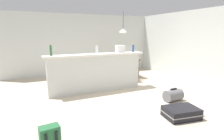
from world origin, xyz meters
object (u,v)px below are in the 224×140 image
Objects in this scene: dining_table at (123,61)px; suitcase_flat_black at (181,113)px; grocery_bag at (120,49)px; backpack_green at (50,140)px; bottle_green at (51,50)px; pendant_lamp at (123,31)px; dining_chair_near_partition at (130,67)px; bottle_blue at (133,48)px; duffel_bag_grey at (173,95)px; bottle_clear at (97,49)px.

dining_table is 1.27× the size of suitcase_flat_black.
grocery_bag is 3.64m from backpack_green.
bottle_green reaches higher than suitcase_flat_black.
pendant_lamp is (0.72, 1.18, 0.57)m from grocery_bag.
bottle_green is 2.90m from dining_chair_near_partition.
dining_chair_near_partition is (0.25, 0.62, -0.73)m from bottle_blue.
bottle_green is at bearing 81.60° from backpack_green.
dining_chair_near_partition reaches higher than backpack_green.
pendant_lamp is 3.26m from duffel_bag_grey.
dining_chair_near_partition reaches higher than dining_table.
bottle_green is 2.49m from bottle_blue.
pendant_lamp reaches higher than bottle_green.
grocery_bag reaches higher than backpack_green.
dining_chair_near_partition is 1.87× the size of duffel_bag_grey.
pendant_lamp reaches higher than suitcase_flat_black.
dining_table is at bearing 57.61° from grocery_bag.
bottle_blue is 0.28× the size of pendant_lamp.
bottle_green reaches higher than dining_table.
bottle_green reaches higher than duffel_bag_grey.
grocery_bag is 1.50m from pendant_lamp.
dining_chair_near_partition is 2.21× the size of backpack_green.
grocery_bag is 0.30× the size of suitcase_flat_black.
dining_table reaches higher than duffel_bag_grey.
bottle_blue is 0.26× the size of suitcase_flat_black.
bottle_blue is (1.20, -0.06, -0.01)m from bottle_clear.
dining_chair_near_partition is at bearing 90.76° from duffel_bag_grey.
backpack_green is at bearing -133.99° from grocery_bag.
suitcase_flat_black is at bearing -95.99° from bottle_blue.
dining_table is 0.61m from dining_chair_near_partition.
bottle_clear is at bearing -141.85° from pendant_lamp.
pendant_lamp reaches higher than grocery_bag.
bottle_clear is at bearing 177.05° from bottle_blue.
bottle_green is 0.68× the size of backpack_green.
bottle_blue is at bearing 40.72° from backpack_green.
dining_chair_near_partition is at bearing 12.09° from bottle_green.
dining_table is 2.62× the size of backpack_green.
dining_chair_near_partition is (1.45, 0.56, -0.74)m from bottle_clear.
backpack_green is (-2.61, -0.06, 0.09)m from suitcase_flat_black.
suitcase_flat_black is at bearing -99.41° from dining_chair_near_partition.
bottle_blue is 3.92m from backpack_green.
bottle_green is 0.31× the size of dining_chair_near_partition.
dining_table is at bearing 37.57° from bottle_clear.
pendant_lamp is at bearing 81.61° from suitcase_flat_black.
bottle_green is 3.51m from suitcase_flat_black.
grocery_bag is at bearing 113.87° from duffel_bag_grey.
pendant_lamp reaches higher than dining_table.
bottle_blue reaches higher than dining_table.
dining_chair_near_partition reaches higher than suitcase_flat_black.
duffel_bag_grey is at bearing 57.02° from suitcase_flat_black.
bottle_clear is at bearing -158.78° from dining_chair_near_partition.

